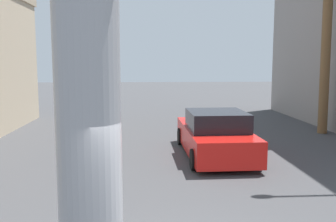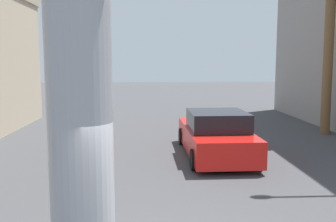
% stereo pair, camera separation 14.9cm
% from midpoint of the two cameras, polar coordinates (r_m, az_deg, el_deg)
% --- Properties ---
extents(ground_plane, '(91.84, 91.84, 0.00)m').
position_cam_midpoint_polar(ground_plane, '(14.89, -0.43, -4.82)').
color(ground_plane, '#424244').
extents(car_lead, '(2.18, 4.99, 1.56)m').
position_cam_midpoint_polar(car_lead, '(12.78, 7.57, -3.71)').
color(car_lead, black).
rests_on(car_lead, ground).
extents(palm_tree_mid_right, '(3.37, 3.14, 8.87)m').
position_cam_midpoint_polar(palm_tree_mid_right, '(18.09, 23.68, 13.61)').
color(palm_tree_mid_right, brown).
rests_on(palm_tree_mid_right, ground).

